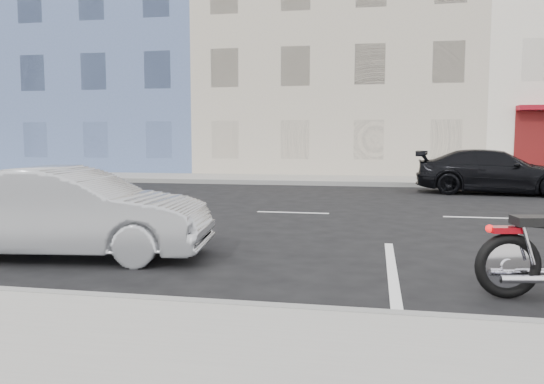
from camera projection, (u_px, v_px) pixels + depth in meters
The scene contains 7 objects.
ground at pixel (385, 215), 11.35m from camera, with size 120.00×120.00×0.00m, color black.
sidewalk_far at pixel (251, 179), 20.79m from camera, with size 80.00×3.40×0.15m, color gray.
curb_far at pixel (240, 182), 19.13m from camera, with size 80.00×0.12×0.16m, color gray.
bldg_blue at pixel (124, 51), 29.29m from camera, with size 12.00×12.00×13.00m, color #4F6392.
bldg_cream at pixel (342, 58), 27.08m from camera, with size 12.00×12.00×11.50m, color #B7AC98.
sedan_silver at pixel (71, 212), 7.25m from camera, with size 1.32×3.78×1.24m, color #999CA0.
car_far at pixel (495, 172), 15.75m from camera, with size 1.84×4.54×1.32m, color black.
Camera 1 is at (-0.24, -11.50, 1.62)m, focal length 35.00 mm.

